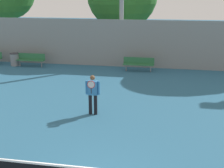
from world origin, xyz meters
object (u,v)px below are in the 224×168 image
(bench_courtside_far, at_px, (31,59))
(tennis_player, at_px, (93,92))
(bench_adjacent_court, at_px, (139,63))
(trash_bin, at_px, (15,59))

(bench_courtside_far, bearing_deg, tennis_player, -50.88)
(tennis_player, bearing_deg, bench_courtside_far, 127.04)
(bench_adjacent_court, bearing_deg, bench_courtside_far, -180.00)
(trash_bin, bearing_deg, bench_adjacent_court, -0.22)
(bench_courtside_far, height_order, trash_bin, bench_courtside_far)
(bench_courtside_far, xyz_separation_m, bench_adjacent_court, (7.12, 0.00, 0.00))
(bench_adjacent_court, height_order, trash_bin, bench_adjacent_court)
(trash_bin, bearing_deg, tennis_player, -45.97)
(bench_courtside_far, distance_m, trash_bin, 1.17)
(bench_courtside_far, bearing_deg, bench_adjacent_court, 0.00)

